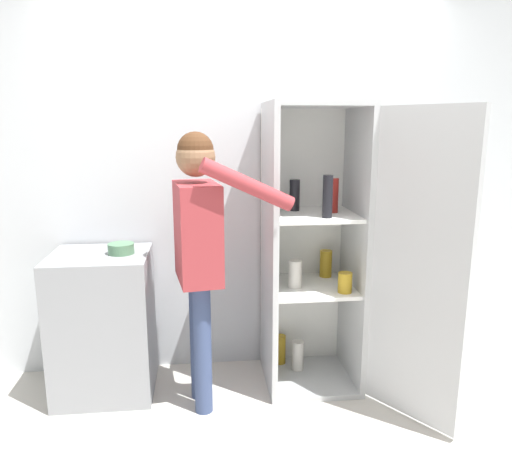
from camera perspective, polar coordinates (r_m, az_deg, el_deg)
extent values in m
plane|color=beige|center=(2.94, 1.46, -22.26)|extent=(12.00, 12.00, 0.00)
cube|color=silver|center=(3.41, -0.69, 5.81)|extent=(7.00, 0.06, 2.55)
cube|color=#B7BABC|center=(3.52, 6.07, -15.61)|extent=(0.59, 0.59, 0.04)
cube|color=#B7BABC|center=(3.11, 6.87, 14.79)|extent=(0.59, 0.59, 0.04)
cube|color=white|center=(3.46, 5.44, -0.29)|extent=(0.59, 0.03, 1.75)
cube|color=#B7BABC|center=(3.15, 1.52, -1.54)|extent=(0.04, 0.59, 1.75)
cube|color=#B7BABC|center=(3.27, 11.19, -1.24)|extent=(0.03, 0.59, 1.75)
cube|color=white|center=(3.27, 6.34, -5.72)|extent=(0.52, 0.52, 0.02)
cube|color=white|center=(3.15, 6.55, 2.46)|extent=(0.52, 0.52, 0.02)
cube|color=#B7BABC|center=(2.87, 18.15, -3.62)|extent=(0.36, 0.52, 1.75)
cylinder|color=beige|center=(3.52, 4.80, -13.38)|extent=(0.08, 0.08, 0.21)
cylinder|color=#B78C1E|center=(3.43, 7.98, -3.08)|extent=(0.08, 0.08, 0.18)
cylinder|color=#B78C1E|center=(3.60, 2.79, -12.75)|extent=(0.07, 0.07, 0.21)
cylinder|color=beige|center=(3.18, 4.50, -4.29)|extent=(0.09, 0.09, 0.18)
cylinder|color=black|center=(2.98, 8.19, 4.54)|extent=(0.06, 0.06, 0.25)
cylinder|color=black|center=(3.22, 4.43, 4.73)|extent=(0.07, 0.07, 0.20)
cylinder|color=maroon|center=(3.18, 8.90, 4.65)|extent=(0.05, 0.05, 0.22)
cylinder|color=#B78C1E|center=(3.14, 10.13, -5.20)|extent=(0.09, 0.09, 0.13)
cylinder|color=#384770|center=(3.16, -6.59, -11.41)|extent=(0.11, 0.11, 0.80)
cylinder|color=#384770|center=(3.01, -6.12, -12.68)|extent=(0.11, 0.11, 0.80)
cube|color=#9E3338|center=(2.86, -6.70, 0.47)|extent=(0.29, 0.44, 0.57)
sphere|color=#8C6647|center=(2.80, -6.92, 9.00)|extent=(0.22, 0.22, 0.22)
sphere|color=#4C2D19|center=(2.80, -6.94, 9.79)|extent=(0.20, 0.20, 0.20)
cylinder|color=#9E3338|center=(3.09, -7.30, 0.83)|extent=(0.08, 0.08, 0.53)
cylinder|color=#9E3338|center=(2.64, -0.95, 5.91)|extent=(0.52, 0.16, 0.30)
cube|color=gray|center=(3.34, -17.00, -9.51)|extent=(0.60, 0.55, 0.91)
cylinder|color=#517F5B|center=(3.16, -15.17, -1.34)|extent=(0.16, 0.16, 0.06)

